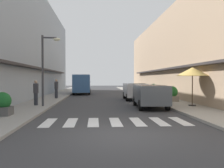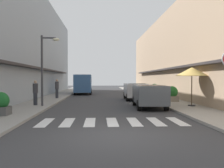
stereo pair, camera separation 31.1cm
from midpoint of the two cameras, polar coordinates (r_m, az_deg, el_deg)
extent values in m
plane|color=#38383A|center=(24.44, -1.31, -3.18)|extent=(89.50, 89.50, 0.00)
cube|color=gray|center=(24.79, -12.80, -3.01)|extent=(2.50, 56.95, 0.12)
cube|color=#9E998E|center=(25.07, 10.05, -2.95)|extent=(2.50, 56.95, 0.12)
cube|color=#939EA8|center=(26.84, -20.46, 8.47)|extent=(5.00, 38.61, 10.60)
cube|color=#332D2D|center=(25.94, -14.61, 3.22)|extent=(0.50, 27.03, 0.16)
cube|color=tan|center=(27.19, 17.35, 6.40)|extent=(5.00, 38.61, 8.72)
cube|color=#332D2D|center=(26.26, 11.68, 3.21)|extent=(0.50, 27.03, 0.16)
cube|color=silver|center=(10.94, -14.39, -8.59)|extent=(0.45, 2.20, 0.01)
cube|color=silver|center=(10.80, -9.38, -8.70)|extent=(0.45, 2.20, 0.01)
cube|color=silver|center=(10.73, -4.27, -8.75)|extent=(0.45, 2.20, 0.01)
cube|color=silver|center=(10.75, 0.85, -8.73)|extent=(0.45, 2.20, 0.01)
cube|color=silver|center=(10.86, 5.92, -8.64)|extent=(0.45, 2.20, 0.01)
cube|color=silver|center=(11.04, 10.85, -8.49)|extent=(0.45, 2.20, 0.01)
cube|color=silver|center=(11.30, 15.58, -8.28)|extent=(0.45, 2.20, 0.01)
cube|color=#4C5156|center=(16.05, 9.06, -2.31)|extent=(1.96, 4.44, 1.13)
cube|color=black|center=(15.82, 9.22, -1.25)|extent=(1.59, 2.51, 0.56)
cylinder|color=black|center=(17.41, 5.70, -3.89)|extent=(0.25, 0.65, 0.64)
cylinder|color=black|center=(17.64, 10.85, -3.84)|extent=(0.25, 0.65, 0.64)
cylinder|color=black|center=(14.56, 6.86, -4.89)|extent=(0.25, 0.65, 0.64)
cylinder|color=black|center=(14.84, 12.99, -4.79)|extent=(0.25, 0.65, 0.64)
cube|color=silver|center=(22.06, 5.74, -1.36)|extent=(1.84, 4.08, 1.13)
cube|color=black|center=(21.85, 5.82, -0.58)|extent=(1.52, 2.29, 0.56)
cylinder|color=black|center=(23.33, 3.38, -2.60)|extent=(0.23, 0.64, 0.64)
cylinder|color=black|center=(23.52, 7.24, -2.58)|extent=(0.23, 0.64, 0.64)
cylinder|color=black|center=(20.68, 4.03, -3.09)|extent=(0.23, 0.64, 0.64)
cylinder|color=black|center=(20.90, 8.38, -3.05)|extent=(0.23, 0.64, 0.64)
cube|color=#33598C|center=(30.33, -6.33, 0.18)|extent=(2.01, 5.42, 2.03)
cube|color=black|center=(30.06, -6.36, 1.61)|extent=(1.67, 3.04, 0.56)
cylinder|color=black|center=(32.20, -7.77, -1.57)|extent=(0.23, 0.64, 0.64)
cylinder|color=black|center=(32.12, -4.58, -1.57)|extent=(0.23, 0.64, 0.64)
cylinder|color=black|center=(28.65, -8.29, -1.91)|extent=(0.23, 0.64, 0.64)
cylinder|color=black|center=(28.56, -4.70, -1.92)|extent=(0.23, 0.64, 0.64)
cylinder|color=#38383D|center=(16.51, -15.32, 2.97)|extent=(0.14, 0.14, 4.53)
cylinder|color=#38383D|center=(16.62, -13.82, 10.30)|extent=(0.90, 0.10, 0.10)
ellipsoid|color=beige|center=(16.53, -12.26, 10.01)|extent=(0.44, 0.28, 0.20)
cylinder|color=#262626|center=(16.83, 18.39, -4.70)|extent=(0.48, 0.48, 0.06)
cylinder|color=#4C3823|center=(16.76, 18.41, -1.04)|extent=(0.06, 0.06, 2.21)
cone|color=#D8B259|center=(16.75, 18.44, 2.74)|extent=(2.07, 2.07, 0.55)
cube|color=#4C4C4C|center=(13.00, -23.69, -5.69)|extent=(0.82, 0.82, 0.41)
sphere|color=#195623|center=(12.95, -23.71, -3.52)|extent=(0.83, 0.83, 0.83)
cube|color=gray|center=(19.68, 14.07, -3.32)|extent=(0.87, 0.87, 0.41)
sphere|color=#236628|center=(19.65, 14.08, -1.79)|extent=(0.90, 0.90, 0.90)
cube|color=#4C4C4C|center=(27.12, 10.10, -1.99)|extent=(1.01, 1.01, 0.50)
sphere|color=#195623|center=(27.09, 10.10, -0.84)|extent=(0.84, 0.84, 0.84)
cylinder|color=#282B33|center=(17.16, -16.75, -3.34)|extent=(0.26, 0.26, 0.80)
cylinder|color=#333338|center=(17.12, -16.76, -0.95)|extent=(0.34, 0.34, 0.63)
sphere|color=tan|center=(17.11, -16.77, 0.47)|extent=(0.22, 0.22, 0.22)
cylinder|color=#282B33|center=(22.81, -12.20, -2.16)|extent=(0.26, 0.26, 0.84)
cylinder|color=#333338|center=(22.78, -12.21, -0.28)|extent=(0.34, 0.34, 0.66)
sphere|color=tan|center=(22.77, -12.22, 0.84)|extent=(0.23, 0.23, 0.23)
camera|label=1|loc=(0.16, -89.55, 0.01)|focal=39.66mm
camera|label=2|loc=(0.16, 90.45, -0.01)|focal=39.66mm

